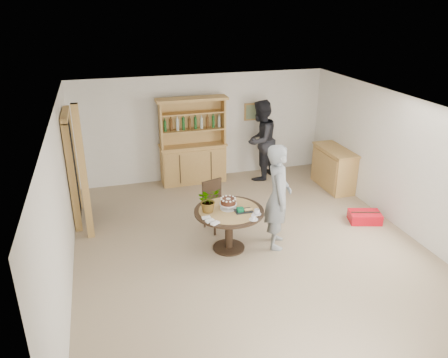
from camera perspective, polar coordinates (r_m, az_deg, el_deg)
ground at (r=7.86m, az=3.40°, el=-8.92°), size 7.00×7.00×0.00m
room_shell at (r=7.11m, az=3.72°, el=3.14°), size 6.04×7.04×2.52m
doorway at (r=8.84m, az=-19.28°, el=1.47°), size 0.13×1.10×2.18m
pine_post at (r=8.03m, az=-17.91°, el=0.63°), size 0.12×0.12×2.50m
hutch at (r=10.32m, az=-4.08°, el=3.25°), size 1.62×0.54×2.04m
sideboard at (r=10.37m, az=14.15°, el=1.40°), size 0.54×1.26×0.94m
dining_table at (r=7.53m, az=0.66°, el=-5.11°), size 1.20×1.20×0.76m
dining_chair at (r=8.26m, az=-1.17°, el=-2.99°), size 0.53×0.53×0.95m
birthday_cake at (r=7.45m, az=0.55°, el=-3.04°), size 0.30×0.30×0.20m
flower_vase at (r=7.32m, az=-2.07°, el=-2.75°), size 0.47×0.44×0.42m
gift_tray at (r=7.40m, az=2.53°, el=-4.07°), size 0.30×0.20×0.08m
coffee_cup_a at (r=7.32m, az=4.31°, el=-4.32°), size 0.15×0.15×0.09m
coffee_cup_b at (r=7.14m, az=3.87°, el=-5.07°), size 0.15×0.15×0.08m
napkins at (r=7.08m, az=-1.79°, el=-5.45°), size 0.24×0.33×0.03m
teen_boy at (r=7.56m, az=7.07°, el=-2.30°), size 0.66×0.80×1.88m
adult_person at (r=10.45m, az=4.77°, el=5.06°), size 1.19×1.16×1.93m
red_suitcase at (r=9.08m, az=17.90°, el=-4.75°), size 0.69×0.56×0.21m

